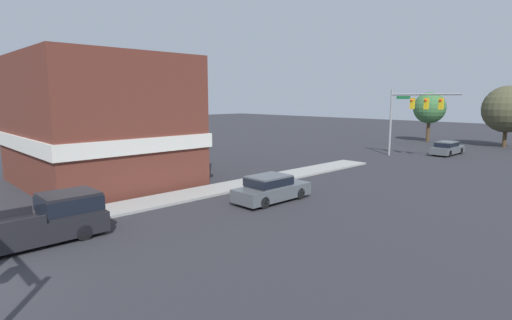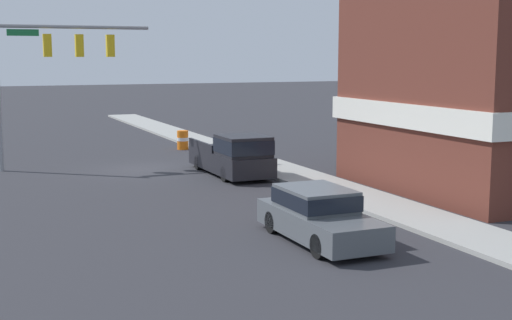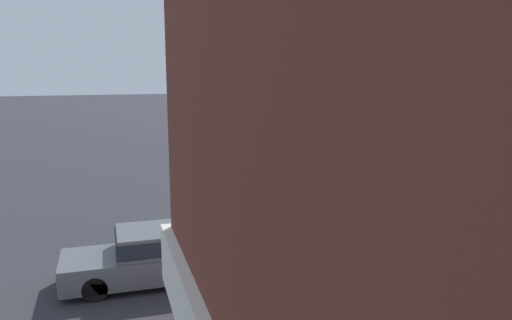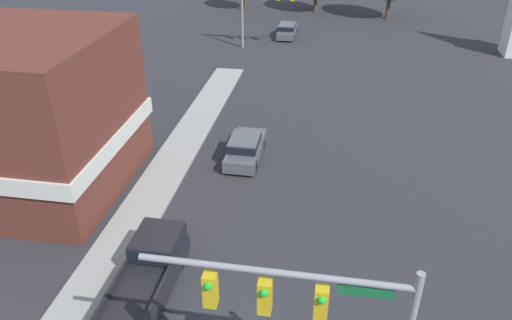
# 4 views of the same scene
# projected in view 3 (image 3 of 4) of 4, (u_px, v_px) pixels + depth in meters

# --- Properties ---
(near_signal_assembly) EXTENTS (7.13, 0.49, 7.09)m
(near_signal_assembly) POSITION_uv_depth(u_px,v_px,m) (512.00, 84.00, 22.82)
(near_signal_assembly) COLOR gray
(near_signal_assembly) RESTS_ON ground
(car_lead) EXTENTS (1.86, 4.75, 1.52)m
(car_lead) POSITION_uv_depth(u_px,v_px,m) (153.00, 254.00, 14.02)
(car_lead) COLOR black
(car_lead) RESTS_ON ground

